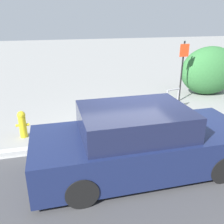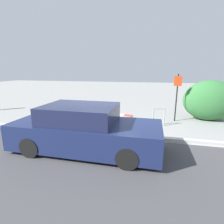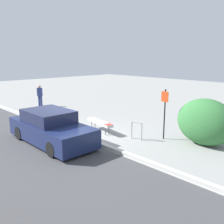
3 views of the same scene
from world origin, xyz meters
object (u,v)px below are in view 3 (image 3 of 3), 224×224
at_px(bike_rack, 137,129).
at_px(sign_post, 165,109).
at_px(pedestrian, 40,95).
at_px(fire_hydrant, 63,115).
at_px(parked_car_near, 51,128).
at_px(bench, 100,123).

bearing_deg(bike_rack, sign_post, 49.91).
xyz_separation_m(bike_rack, pedestrian, (-10.28, 0.67, 0.36)).
height_order(fire_hydrant, parked_car_near, parked_car_near).
bearing_deg(bench, parked_car_near, -85.41).
bearing_deg(parked_car_near, pedestrian, 154.82).
height_order(sign_post, pedestrian, sign_post).
distance_m(bench, sign_post, 3.32).
bearing_deg(bike_rack, fire_hydrant, -170.84).
relative_size(bench, bike_rack, 2.36).
height_order(bench, bike_rack, bike_rack).
xyz_separation_m(sign_post, fire_hydrant, (-5.71, -1.75, -0.98)).
distance_m(bench, parked_car_near, 2.67).
relative_size(bench, sign_post, 0.85).
bearing_deg(fire_hydrant, bench, 8.05).
distance_m(sign_post, fire_hydrant, 6.05).
relative_size(fire_hydrant, pedestrian, 0.47).
relative_size(sign_post, parked_car_near, 0.50).
distance_m(bench, pedestrian, 8.27).
height_order(sign_post, parked_car_near, sign_post).
bearing_deg(pedestrian, sign_post, -44.42).
relative_size(bench, pedestrian, 1.21).
xyz_separation_m(fire_hydrant, parked_car_near, (2.59, -2.25, 0.25)).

